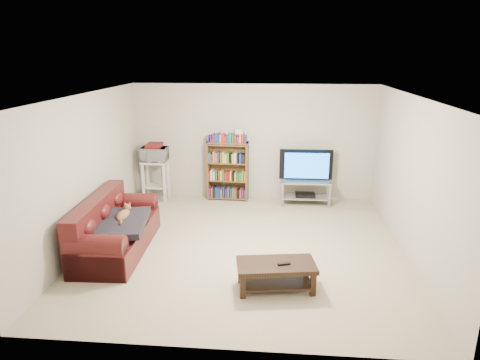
# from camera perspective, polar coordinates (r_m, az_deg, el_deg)

# --- Properties ---
(floor) EXTENTS (5.00, 5.00, 0.00)m
(floor) POSITION_cam_1_polar(r_m,az_deg,el_deg) (6.97, 0.54, -8.87)
(floor) COLOR #C5B792
(floor) RESTS_ON ground
(ceiling) EXTENTS (5.00, 5.00, 0.00)m
(ceiling) POSITION_cam_1_polar(r_m,az_deg,el_deg) (6.32, 0.60, 11.17)
(ceiling) COLOR white
(ceiling) RESTS_ON ground
(wall_back) EXTENTS (5.00, 0.00, 5.00)m
(wall_back) POSITION_cam_1_polar(r_m,az_deg,el_deg) (8.97, 1.80, 5.04)
(wall_back) COLOR beige
(wall_back) RESTS_ON ground
(wall_front) EXTENTS (5.00, 0.00, 5.00)m
(wall_front) POSITION_cam_1_polar(r_m,az_deg,el_deg) (4.21, -2.06, -8.72)
(wall_front) COLOR beige
(wall_front) RESTS_ON ground
(wall_left) EXTENTS (0.00, 5.00, 5.00)m
(wall_left) POSITION_cam_1_polar(r_m,az_deg,el_deg) (7.17, -19.77, 1.09)
(wall_left) COLOR beige
(wall_left) RESTS_ON ground
(wall_right) EXTENTS (0.00, 5.00, 5.00)m
(wall_right) POSITION_cam_1_polar(r_m,az_deg,el_deg) (6.83, 21.96, 0.11)
(wall_right) COLOR beige
(wall_right) RESTS_ON ground
(sofa) EXTENTS (0.95, 2.04, 0.86)m
(sofa) POSITION_cam_1_polar(r_m,az_deg,el_deg) (7.02, -16.65, -6.67)
(sofa) COLOR #4A1313
(sofa) RESTS_ON floor
(blanket) EXTENTS (0.90, 1.09, 0.18)m
(blanket) POSITION_cam_1_polar(r_m,az_deg,el_deg) (6.77, -15.73, -5.59)
(blanket) COLOR black
(blanket) RESTS_ON sofa
(cat) EXTENTS (0.24, 0.56, 0.16)m
(cat) POSITION_cam_1_polar(r_m,az_deg,el_deg) (6.91, -15.31, -4.56)
(cat) COLOR brown
(cat) RESTS_ON sofa
(coffee_table) EXTENTS (1.09, 0.66, 0.37)m
(coffee_table) POSITION_cam_1_polar(r_m,az_deg,el_deg) (5.74, 4.82, -11.99)
(coffee_table) COLOR black
(coffee_table) RESTS_ON floor
(remote) EXTENTS (0.17, 0.09, 0.02)m
(remote) POSITION_cam_1_polar(r_m,az_deg,el_deg) (5.65, 5.87, -11.06)
(remote) COLOR black
(remote) RESTS_ON coffee_table
(tv_stand) EXTENTS (1.01, 0.46, 0.50)m
(tv_stand) POSITION_cam_1_polar(r_m,az_deg,el_deg) (8.86, 8.70, -1.05)
(tv_stand) COLOR #999EA3
(tv_stand) RESTS_ON floor
(television) EXTENTS (1.08, 0.16, 0.62)m
(television) POSITION_cam_1_polar(r_m,az_deg,el_deg) (8.73, 8.84, 1.91)
(television) COLOR black
(television) RESTS_ON tv_stand
(dvd_player) EXTENTS (0.40, 0.29, 0.06)m
(dvd_player) POSITION_cam_1_polar(r_m,az_deg,el_deg) (8.90, 8.66, -1.97)
(dvd_player) COLOR black
(dvd_player) RESTS_ON tv_stand
(bookshelf) EXTENTS (0.87, 0.31, 1.24)m
(bookshelf) POSITION_cam_1_polar(r_m,az_deg,el_deg) (8.95, -1.65, 1.34)
(bookshelf) COLOR brown
(bookshelf) RESTS_ON floor
(shelf_clutter) EXTENTS (0.64, 0.20, 0.28)m
(shelf_clutter) POSITION_cam_1_polar(r_m,az_deg,el_deg) (8.79, -1.04, 5.79)
(shelf_clutter) COLOR silver
(shelf_clutter) RESTS_ON bookshelf
(microwave_stand) EXTENTS (0.54, 0.40, 0.85)m
(microwave_stand) POSITION_cam_1_polar(r_m,az_deg,el_deg) (9.10, -11.18, 0.65)
(microwave_stand) COLOR silver
(microwave_stand) RESTS_ON floor
(microwave) EXTENTS (0.53, 0.37, 0.29)m
(microwave) POSITION_cam_1_polar(r_m,az_deg,el_deg) (8.99, -11.33, 3.40)
(microwave) COLOR silver
(microwave) RESTS_ON microwave_stand
(game_boxes) EXTENTS (0.32, 0.28, 0.05)m
(game_boxes) POSITION_cam_1_polar(r_m,az_deg,el_deg) (8.96, -11.40, 4.46)
(game_boxes) COLOR maroon
(game_boxes) RESTS_ON microwave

